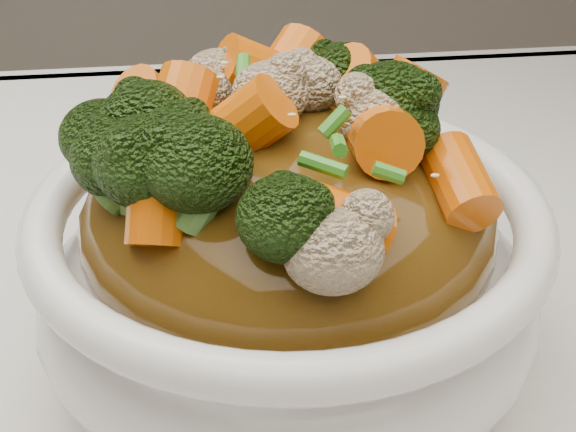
{
  "coord_description": "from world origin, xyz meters",
  "views": [
    {
      "loc": [
        0.02,
        -0.31,
        1.04
      ],
      "look_at": [
        0.05,
        0.02,
        0.83
      ],
      "focal_mm": 55.0,
      "sensor_mm": 36.0,
      "label": 1
    }
  ],
  "objects": [
    {
      "name": "bowl",
      "position": [
        0.05,
        0.02,
        0.8
      ],
      "size": [
        0.3,
        0.3,
        0.09
      ],
      "primitive_type": null,
      "rotation": [
        0.0,
        0.0,
        -0.38
      ],
      "color": "white",
      "rests_on": "tablecloth"
    },
    {
      "name": "cauliflower",
      "position": [
        0.05,
        0.02,
        0.89
      ],
      "size": [
        0.24,
        0.24,
        0.04
      ],
      "primitive_type": null,
      "rotation": [
        0.0,
        0.0,
        -0.38
      ],
      "color": "#CDB38C",
      "rests_on": "sauce_base"
    },
    {
      "name": "scallions",
      "position": [
        0.05,
        0.02,
        0.9
      ],
      "size": [
        0.18,
        0.18,
        0.02
      ],
      "primitive_type": null,
      "rotation": [
        0.0,
        0.0,
        -0.38
      ],
      "color": "#35841E",
      "rests_on": "sauce_base"
    },
    {
      "name": "carrots",
      "position": [
        0.05,
        0.02,
        0.9
      ],
      "size": [
        0.24,
        0.24,
        0.05
      ],
      "primitive_type": null,
      "rotation": [
        0.0,
        0.0,
        -0.38
      ],
      "color": "#E26207",
      "rests_on": "sauce_base"
    },
    {
      "name": "sauce_base",
      "position": [
        0.05,
        0.02,
        0.83
      ],
      "size": [
        0.24,
        0.24,
        0.1
      ],
      "primitive_type": "ellipsoid",
      "rotation": [
        0.0,
        0.0,
        -0.38
      ],
      "color": "#52350E",
      "rests_on": "bowl"
    },
    {
      "name": "sesame_seeds",
      "position": [
        0.05,
        0.02,
        0.9
      ],
      "size": [
        0.22,
        0.22,
        0.01
      ],
      "primitive_type": null,
      "rotation": [
        0.0,
        0.0,
        -0.38
      ],
      "color": "beige",
      "rests_on": "sauce_base"
    },
    {
      "name": "broccoli",
      "position": [
        0.05,
        0.02,
        0.89
      ],
      "size": [
        0.24,
        0.24,
        0.05
      ],
      "primitive_type": null,
      "rotation": [
        0.0,
        0.0,
        -0.38
      ],
      "color": "black",
      "rests_on": "sauce_base"
    },
    {
      "name": "tablecloth",
      "position": [
        0.0,
        0.0,
        0.73
      ],
      "size": [
        1.2,
        0.8,
        0.04
      ],
      "primitive_type": "cube",
      "color": "white",
      "rests_on": "dining_table"
    }
  ]
}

